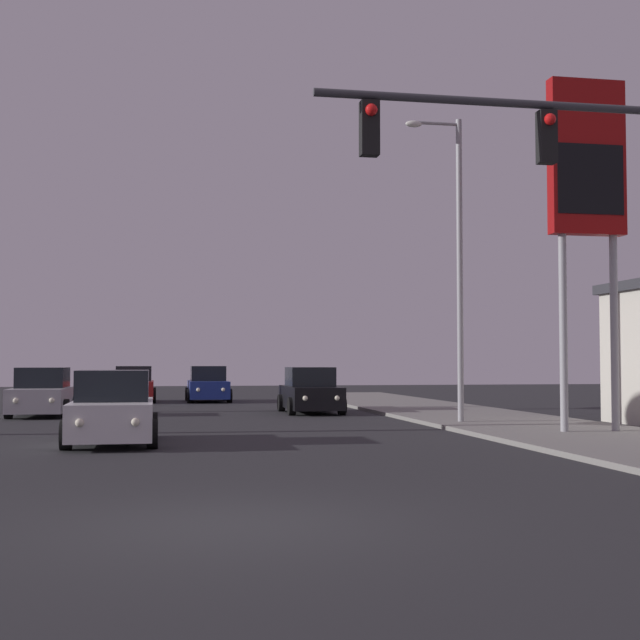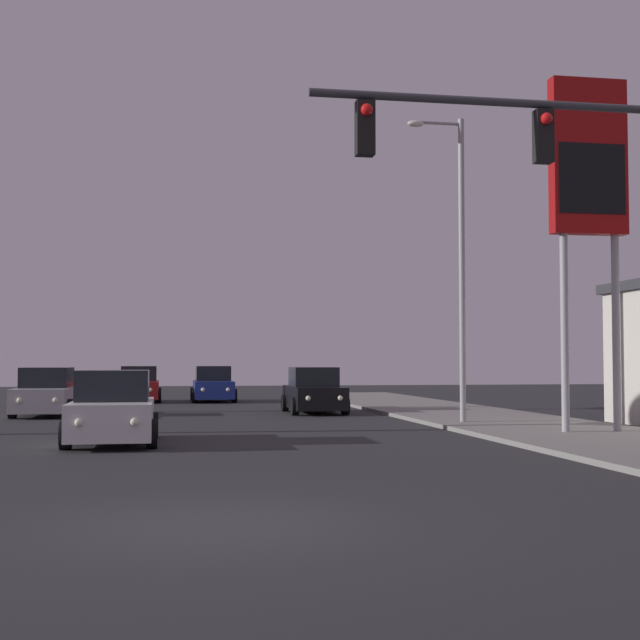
{
  "view_description": "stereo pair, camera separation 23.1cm",
  "coord_description": "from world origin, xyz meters",
  "views": [
    {
      "loc": [
        -0.86,
        -10.32,
        1.87
      ],
      "look_at": [
        2.98,
        10.37,
        2.86
      ],
      "focal_mm": 50.0,
      "sensor_mm": 36.0,
      "label": 1
    },
    {
      "loc": [
        -0.63,
        -10.36,
        1.87
      ],
      "look_at": [
        2.98,
        10.37,
        2.86
      ],
      "focal_mm": 50.0,
      "sensor_mm": 36.0,
      "label": 2
    }
  ],
  "objects": [
    {
      "name": "car_red",
      "position": [
        -1.83,
        32.24,
        0.76
      ],
      "size": [
        2.04,
        4.31,
        1.68
      ],
      "rotation": [
        0.0,
        0.0,
        3.14
      ],
      "color": "maroon",
      "rests_on": "ground"
    },
    {
      "name": "car_black",
      "position": [
        4.76,
        21.93,
        0.76
      ],
      "size": [
        2.04,
        4.32,
        1.68
      ],
      "rotation": [
        0.0,
        0.0,
        3.13
      ],
      "color": "black",
      "rests_on": "ground"
    },
    {
      "name": "traffic_light_mast",
      "position": [
        6.05,
        3.61,
        4.67
      ],
      "size": [
        6.27,
        0.36,
        6.5
      ],
      "color": "#38383D",
      "rests_on": "sidewalk_right"
    },
    {
      "name": "car_white",
      "position": [
        -1.81,
        10.66,
        0.76
      ],
      "size": [
        2.04,
        4.31,
        1.68
      ],
      "rotation": [
        0.0,
        0.0,
        3.14
      ],
      "color": "silver",
      "rests_on": "ground"
    },
    {
      "name": "car_blue",
      "position": [
        1.61,
        32.05,
        0.76
      ],
      "size": [
        2.04,
        4.32,
        1.68
      ],
      "rotation": [
        0.0,
        0.0,
        3.13
      ],
      "color": "navy",
      "rests_on": "ground"
    },
    {
      "name": "sidewalk_right",
      "position": [
        9.5,
        10.0,
        0.06
      ],
      "size": [
        5.0,
        60.0,
        0.12
      ],
      "color": "gray",
      "rests_on": "ground"
    },
    {
      "name": "car_silver",
      "position": [
        -4.69,
        21.76,
        0.76
      ],
      "size": [
        2.04,
        4.34,
        1.68
      ],
      "rotation": [
        0.0,
        0.0,
        3.11
      ],
      "color": "#B7B7BC",
      "rests_on": "ground"
    },
    {
      "name": "gas_station_sign",
      "position": [
        9.99,
        10.66,
        6.62
      ],
      "size": [
        2.0,
        0.42,
        9.0
      ],
      "color": "#99999E",
      "rests_on": "sidewalk_right"
    },
    {
      "name": "ground_plane",
      "position": [
        0.0,
        0.0,
        0.0
      ],
      "size": [
        120.0,
        120.0,
        0.0
      ],
      "primitive_type": "plane",
      "color": "#28282B"
    },
    {
      "name": "street_lamp",
      "position": [
        7.89,
        14.79,
        5.12
      ],
      "size": [
        1.74,
        0.24,
        9.0
      ],
      "color": "#99999E",
      "rests_on": "sidewalk_right"
    }
  ]
}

